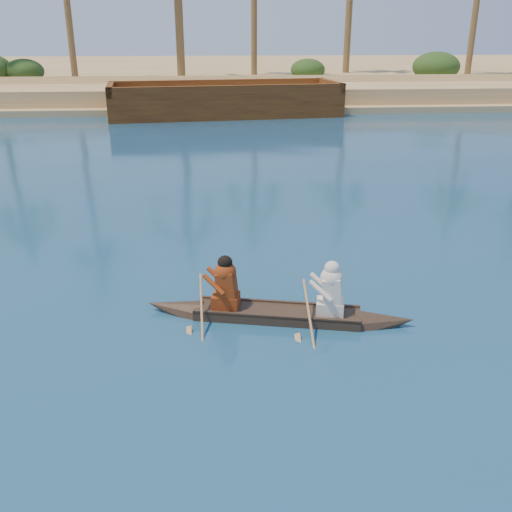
{
  "coord_description": "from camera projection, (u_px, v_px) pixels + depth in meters",
  "views": [
    {
      "loc": [
        -1.6,
        -11.59,
        4.56
      ],
      "look_at": [
        -0.84,
        -2.01,
        0.75
      ],
      "focal_mm": 40.0,
      "sensor_mm": 36.0,
      "label": 1
    }
  ],
  "objects": [
    {
      "name": "ground",
      "position": [
        287.0,
        253.0,
        12.54
      ],
      "size": [
        160.0,
        160.0,
        0.0
      ],
      "primitive_type": "plane",
      "color": "navy",
      "rests_on": "ground"
    },
    {
      "name": "sandy_embankment",
      "position": [
        225.0,
        75.0,
        55.8
      ],
      "size": [
        150.0,
        51.0,
        1.5
      ],
      "color": "tan",
      "rests_on": "ground"
    },
    {
      "name": "shrub_cluster",
      "position": [
        231.0,
        80.0,
        41.29
      ],
      "size": [
        100.0,
        6.0,
        2.4
      ],
      "primitive_type": null,
      "color": "#293F16",
      "rests_on": "ground"
    },
    {
      "name": "canoe",
      "position": [
        277.0,
        305.0,
        9.61
      ],
      "size": [
        4.58,
        1.57,
        1.25
      ],
      "rotation": [
        0.0,
        0.0,
        -0.22
      ],
      "color": "#3B2820",
      "rests_on": "ground"
    },
    {
      "name": "barge_mid",
      "position": [
        225.0,
        102.0,
        32.65
      ],
      "size": [
        13.38,
        5.81,
        2.16
      ],
      "rotation": [
        0.0,
        0.0,
        0.12
      ],
      "color": "brown",
      "rests_on": "ground"
    }
  ]
}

